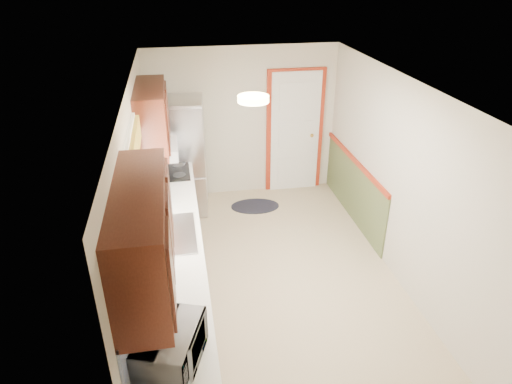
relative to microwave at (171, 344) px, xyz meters
name	(u,v)px	position (x,y,z in m)	size (l,w,h in m)	color
room_shell	(277,195)	(1.20, 1.95, 0.07)	(3.20, 5.20, 2.52)	tan
kitchen_run	(168,250)	(-0.04, 1.66, -0.32)	(0.63, 4.00, 2.20)	#3E170E
back_wall_trim	(307,144)	(2.19, 4.16, -0.24)	(1.12, 2.30, 2.08)	#992610
ceiling_fixture	(253,99)	(0.90, 1.75, 1.23)	(0.30, 0.30, 0.06)	#FFD88C
microwave	(171,344)	(0.00, 0.00, 0.00)	(0.57, 0.32, 0.39)	white
refrigerator	(181,157)	(0.18, 4.00, -0.25)	(0.79, 0.77, 1.76)	#B7B7BC
rug	(255,206)	(1.29, 3.85, -1.13)	(0.77, 0.49, 0.01)	black
cooktop	(169,171)	(0.01, 3.35, -0.18)	(0.55, 0.66, 0.02)	black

